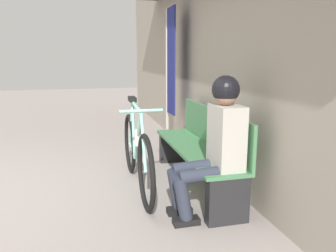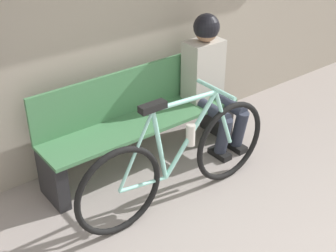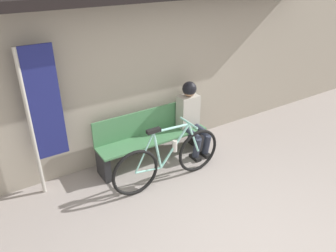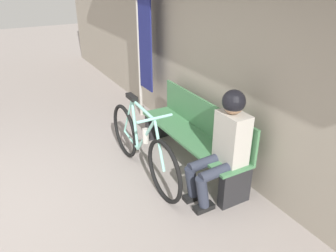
% 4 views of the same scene
% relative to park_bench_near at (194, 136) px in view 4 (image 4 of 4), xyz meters
% --- Properties ---
extents(ground_plane, '(24.00, 24.00, 0.00)m').
position_rel_park_bench_near_xyz_m(ground_plane, '(-0.07, -2.08, -0.39)').
color(ground_plane, gray).
extents(storefront_wall, '(12.00, 0.56, 3.20)m').
position_rel_park_bench_near_xyz_m(storefront_wall, '(-0.07, 0.34, 1.27)').
color(storefront_wall, '#9E9384').
rests_on(storefront_wall, ground_plane).
extents(park_bench_near, '(1.81, 0.42, 0.83)m').
position_rel_park_bench_near_xyz_m(park_bench_near, '(0.00, 0.00, 0.00)').
color(park_bench_near, '#477F51').
rests_on(park_bench_near, ground_plane).
extents(bicycle, '(1.76, 0.40, 0.94)m').
position_rel_park_bench_near_xyz_m(bicycle, '(-0.10, -0.66, -0.01)').
color(bicycle, black).
rests_on(bicycle, ground_plane).
extents(person_seated, '(0.34, 0.60, 1.21)m').
position_rel_park_bench_near_xyz_m(person_seated, '(0.69, -0.11, 0.30)').
color(person_seated, '#2D3342').
rests_on(person_seated, ground_plane).
extents(banner_pole, '(0.45, 0.05, 2.05)m').
position_rel_park_bench_near_xyz_m(banner_pole, '(-1.55, 0.08, 0.82)').
color(banner_pole, '#B7B2A8').
rests_on(banner_pole, ground_plane).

